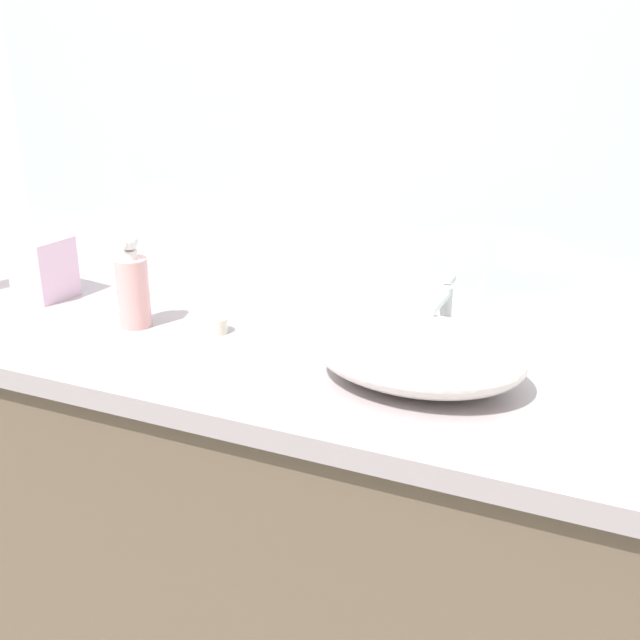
{
  "coord_description": "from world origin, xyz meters",
  "views": [
    {
      "loc": [
        0.86,
        -0.9,
        1.48
      ],
      "look_at": [
        0.29,
        0.37,
        0.93
      ],
      "focal_mm": 44.92,
      "sensor_mm": 36.0,
      "label": 1
    }
  ],
  "objects_px": {
    "soap_dispenser": "(133,287)",
    "tissue_box": "(43,264)",
    "sink_basin": "(418,354)",
    "candle_jar": "(216,325)"
  },
  "relations": [
    {
      "from": "sink_basin",
      "to": "candle_jar",
      "type": "height_order",
      "value": "sink_basin"
    },
    {
      "from": "tissue_box",
      "to": "candle_jar",
      "type": "distance_m",
      "value": 0.48
    },
    {
      "from": "soap_dispenser",
      "to": "tissue_box",
      "type": "distance_m",
      "value": 0.31
    },
    {
      "from": "sink_basin",
      "to": "tissue_box",
      "type": "xyz_separation_m",
      "value": [
        -0.92,
        0.09,
        0.02
      ]
    },
    {
      "from": "candle_jar",
      "to": "sink_basin",
      "type": "bearing_deg",
      "value": -7.79
    },
    {
      "from": "sink_basin",
      "to": "tissue_box",
      "type": "height_order",
      "value": "tissue_box"
    },
    {
      "from": "tissue_box",
      "to": "candle_jar",
      "type": "height_order",
      "value": "tissue_box"
    },
    {
      "from": "sink_basin",
      "to": "tissue_box",
      "type": "bearing_deg",
      "value": 174.23
    },
    {
      "from": "sink_basin",
      "to": "tissue_box",
      "type": "relative_size",
      "value": 2.13
    },
    {
      "from": "soap_dispenser",
      "to": "tissue_box",
      "type": "relative_size",
      "value": 1.13
    }
  ]
}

